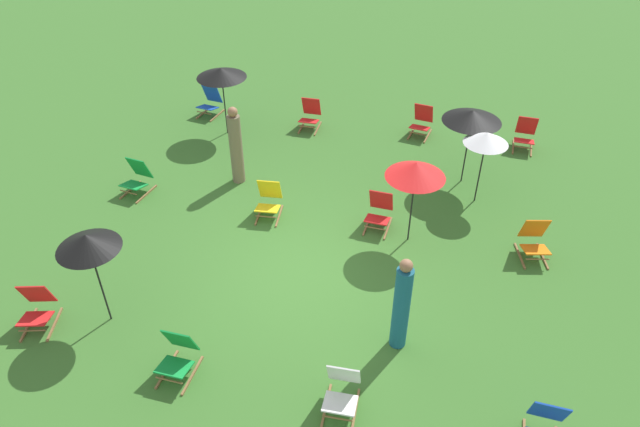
{
  "coord_description": "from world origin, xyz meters",
  "views": [
    {
      "loc": [
        2.19,
        -7.87,
        7.5
      ],
      "look_at": [
        0.0,
        1.2,
        0.5
      ],
      "focal_mm": 32.59,
      "sensor_mm": 36.0,
      "label": 1
    }
  ],
  "objects_px": {
    "umbrella_0": "(87,242)",
    "deckchair_6": "(525,135)",
    "deckchair_5": "(534,240)",
    "deckchair_2": "(422,122)",
    "deckchair_9": "(269,200)",
    "deckchair_0": "(379,211)",
    "umbrella_4": "(221,73)",
    "deckchair_10": "(37,308)",
    "deckchair_7": "(210,102)",
    "deckchair_1": "(137,178)",
    "person_0": "(236,147)",
    "umbrella_3": "(472,116)",
    "person_1": "(401,306)",
    "umbrella_2": "(416,170)",
    "umbrella_1": "(486,138)",
    "deckchair_4": "(342,390)",
    "deckchair_8": "(178,355)",
    "deckchair_11": "(310,115)"
  },
  "relations": [
    {
      "from": "deckchair_0",
      "to": "umbrella_4",
      "type": "xyz_separation_m",
      "value": [
        -4.51,
        3.03,
        1.3
      ]
    },
    {
      "from": "deckchair_6",
      "to": "person_0",
      "type": "xyz_separation_m",
      "value": [
        -6.47,
        -3.11,
        0.53
      ]
    },
    {
      "from": "deckchair_8",
      "to": "person_0",
      "type": "relative_size",
      "value": 0.44
    },
    {
      "from": "deckchair_11",
      "to": "umbrella_4",
      "type": "xyz_separation_m",
      "value": [
        -2.06,
        -0.79,
        1.3
      ]
    },
    {
      "from": "deckchair_1",
      "to": "person_0",
      "type": "bearing_deg",
      "value": 34.3
    },
    {
      "from": "deckchair_6",
      "to": "umbrella_4",
      "type": "relative_size",
      "value": 0.47
    },
    {
      "from": "deckchair_7",
      "to": "umbrella_0",
      "type": "distance_m",
      "value": 7.83
    },
    {
      "from": "deckchair_7",
      "to": "deckchair_9",
      "type": "relative_size",
      "value": 1.0
    },
    {
      "from": "deckchair_8",
      "to": "umbrella_2",
      "type": "relative_size",
      "value": 0.45
    },
    {
      "from": "umbrella_2",
      "to": "deckchair_0",
      "type": "bearing_deg",
      "value": 155.22
    },
    {
      "from": "deckchair_5",
      "to": "deckchair_8",
      "type": "xyz_separation_m",
      "value": [
        -5.5,
        -4.19,
        0.0
      ]
    },
    {
      "from": "deckchair_7",
      "to": "umbrella_4",
      "type": "bearing_deg",
      "value": -38.6
    },
    {
      "from": "deckchair_10",
      "to": "deckchair_2",
      "type": "bearing_deg",
      "value": 40.13
    },
    {
      "from": "umbrella_3",
      "to": "person_0",
      "type": "distance_m",
      "value": 5.23
    },
    {
      "from": "deckchair_0",
      "to": "umbrella_3",
      "type": "xyz_separation_m",
      "value": [
        1.61,
        2.13,
        1.31
      ]
    },
    {
      "from": "umbrella_0",
      "to": "umbrella_3",
      "type": "distance_m",
      "value": 8.15
    },
    {
      "from": "deckchair_5",
      "to": "deckchair_9",
      "type": "relative_size",
      "value": 1.02
    },
    {
      "from": "deckchair_1",
      "to": "deckchair_5",
      "type": "distance_m",
      "value": 8.51
    },
    {
      "from": "umbrella_2",
      "to": "person_1",
      "type": "bearing_deg",
      "value": -86.97
    },
    {
      "from": "deckchair_9",
      "to": "umbrella_2",
      "type": "relative_size",
      "value": 0.45
    },
    {
      "from": "deckchair_4",
      "to": "deckchair_6",
      "type": "xyz_separation_m",
      "value": [
        2.9,
        8.51,
        0.0
      ]
    },
    {
      "from": "person_0",
      "to": "deckchair_7",
      "type": "bearing_deg",
      "value": -22.58
    },
    {
      "from": "deckchair_5",
      "to": "person_1",
      "type": "relative_size",
      "value": 0.47
    },
    {
      "from": "umbrella_1",
      "to": "umbrella_3",
      "type": "distance_m",
      "value": 0.81
    },
    {
      "from": "deckchair_5",
      "to": "deckchair_10",
      "type": "bearing_deg",
      "value": -168.06
    },
    {
      "from": "deckchair_8",
      "to": "deckchair_4",
      "type": "bearing_deg",
      "value": 0.73
    },
    {
      "from": "deckchair_6",
      "to": "person_0",
      "type": "distance_m",
      "value": 7.2
    },
    {
      "from": "deckchair_0",
      "to": "deckchair_4",
      "type": "bearing_deg",
      "value": -84.28
    },
    {
      "from": "deckchair_0",
      "to": "deckchair_7",
      "type": "bearing_deg",
      "value": 147.38
    },
    {
      "from": "deckchair_10",
      "to": "umbrella_3",
      "type": "height_order",
      "value": "umbrella_3"
    },
    {
      "from": "deckchair_4",
      "to": "deckchair_9",
      "type": "distance_m",
      "value": 4.97
    },
    {
      "from": "deckchair_2",
      "to": "deckchair_4",
      "type": "relative_size",
      "value": 1.0
    },
    {
      "from": "umbrella_0",
      "to": "deckchair_6",
      "type": "bearing_deg",
      "value": 47.3
    },
    {
      "from": "deckchair_6",
      "to": "deckchair_5",
      "type": "bearing_deg",
      "value": -86.53
    },
    {
      "from": "deckchair_2",
      "to": "deckchair_10",
      "type": "relative_size",
      "value": 0.97
    },
    {
      "from": "deckchair_11",
      "to": "umbrella_3",
      "type": "distance_m",
      "value": 4.59
    },
    {
      "from": "umbrella_2",
      "to": "umbrella_3",
      "type": "height_order",
      "value": "umbrella_2"
    },
    {
      "from": "deckchair_2",
      "to": "deckchair_9",
      "type": "height_order",
      "value": "same"
    },
    {
      "from": "deckchair_6",
      "to": "umbrella_4",
      "type": "xyz_separation_m",
      "value": [
        -7.56,
        -1.02,
        1.3
      ]
    },
    {
      "from": "deckchair_5",
      "to": "person_1",
      "type": "distance_m",
      "value": 3.65
    },
    {
      "from": "deckchair_6",
      "to": "umbrella_0",
      "type": "distance_m",
      "value": 10.62
    },
    {
      "from": "deckchair_2",
      "to": "deckchair_9",
      "type": "distance_m",
      "value": 5.12
    },
    {
      "from": "deckchair_0",
      "to": "umbrella_1",
      "type": "xyz_separation_m",
      "value": [
        1.94,
        1.4,
        1.21
      ]
    },
    {
      "from": "deckchair_11",
      "to": "umbrella_3",
      "type": "relative_size",
      "value": 0.46
    },
    {
      "from": "person_1",
      "to": "umbrella_3",
      "type": "bearing_deg",
      "value": 117.13
    },
    {
      "from": "deckchair_8",
      "to": "deckchair_10",
      "type": "bearing_deg",
      "value": 173.94
    },
    {
      "from": "umbrella_2",
      "to": "deckchair_5",
      "type": "bearing_deg",
      "value": 1.83
    },
    {
      "from": "deckchair_4",
      "to": "person_0",
      "type": "relative_size",
      "value": 0.44
    },
    {
      "from": "deckchair_0",
      "to": "umbrella_0",
      "type": "distance_m",
      "value": 5.67
    },
    {
      "from": "umbrella_0",
      "to": "umbrella_4",
      "type": "relative_size",
      "value": 1.04
    }
  ]
}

